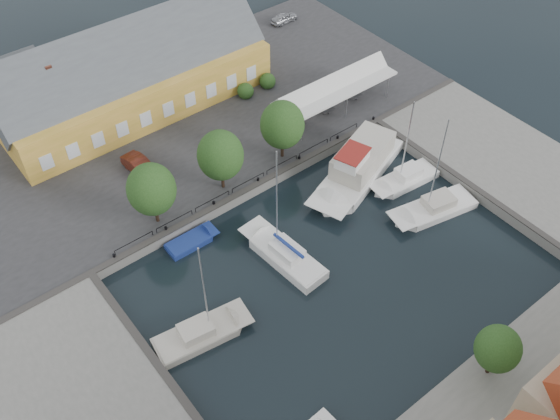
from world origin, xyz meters
The scene contains 15 objects.
ground centered at (0.00, 0.00, 0.00)m, with size 140.00×140.00×0.00m, color black.
north_quay centered at (0.00, 23.00, 0.50)m, with size 56.00×26.00×1.00m, color #2D2D30.
east_quay centered at (22.00, -2.00, 0.50)m, with size 12.00×24.00×1.00m, color slate.
quay_edge_fittings centered at (0.02, 4.75, 1.06)m, with size 56.00×24.72×0.40m.
warehouse centered at (-2.60, 28.36, 4.43)m, with size 28.56×14.00×9.55m.
tent_canopy centered at (14.00, 14.50, 3.68)m, with size 14.00×4.00×2.83m.
quay_trees centered at (-2.00, 12.00, 4.88)m, with size 18.20×4.20×6.30m.
car_silver centered at (21.13, 32.01, 1.62)m, with size 1.47×3.66×1.25m, color #A4A6AC.
car_red centered at (-6.99, 18.37, 1.76)m, with size 1.61×4.61×1.52m, color #591F14.
center_sailboat centered at (-2.41, 2.37, 0.36)m, with size 3.30×8.97×12.10m.
trawler centered at (9.72, 6.13, 1.02)m, with size 13.60×8.03×5.00m.
east_boat_a centered at (12.57, 2.64, 0.26)m, with size 7.38×3.05×10.35m.
east_boat_b centered at (11.84, -1.74, 0.26)m, with size 8.76×4.41×11.51m.
west_boat_b centered at (-12.26, 0.24, 0.26)m, with size 8.01×3.71×10.66m.
launch_nw centered at (-7.68, 8.77, 0.09)m, with size 4.78×1.94×0.88m.
Camera 1 is at (-23.69, -24.09, 41.27)m, focal length 40.00 mm.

